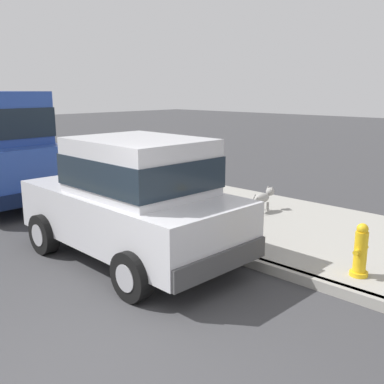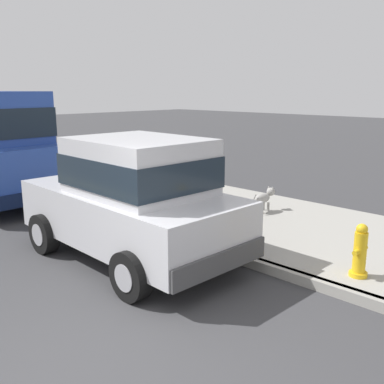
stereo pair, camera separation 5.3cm
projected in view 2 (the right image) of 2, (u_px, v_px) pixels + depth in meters
The scene contains 6 objects.
ground_plane at pixel (85, 384), 3.94m from camera, with size 80.00×80.00×0.00m, color #38383A.
curb at pixel (284, 273), 6.15m from camera, with size 0.16×64.00×0.14m, color gray.
sidewalk at pixel (343, 242), 7.41m from camera, with size 3.60×64.00×0.14m, color #99968E.
car_silver_hatchback at pixel (134, 198), 6.62m from camera, with size 2.02×3.84×1.88m.
dog_grey at pixel (264, 197), 8.95m from camera, with size 0.75×0.21×0.49m.
fire_hydrant at pixel (360, 252), 5.80m from camera, with size 0.34×0.24×0.72m.
Camera 2 is at (-1.80, -3.09, 2.56)m, focal length 41.44 mm.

